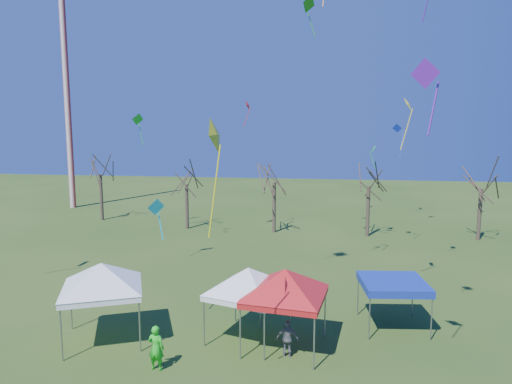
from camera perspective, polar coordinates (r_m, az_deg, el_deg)
ground at (r=19.39m, az=1.28°, el=-21.52°), size 140.00×140.00×0.00m
radio_mast at (r=59.08m, az=-22.51°, el=10.25°), size 0.70×0.70×25.00m
tree_0 at (r=49.84m, az=-18.97°, el=4.03°), size 3.83×3.83×8.44m
tree_1 at (r=43.51m, az=-8.73°, el=2.94°), size 3.42×3.42×7.54m
tree_2 at (r=41.50m, az=2.31°, el=3.47°), size 3.71×3.71×8.18m
tree_3 at (r=41.13m, az=13.99°, el=2.91°), size 3.59×3.59×7.91m
tree_4 at (r=42.99m, az=26.47°, el=2.49°), size 3.58×3.58×7.89m
tent_white_west at (r=21.70m, az=-18.79°, el=-9.02°), size 4.41×4.41×4.17m
tent_white_mid at (r=20.71m, az=-0.97°, el=-10.04°), size 4.22×4.22×3.89m
tent_red at (r=19.94m, az=3.68°, el=-10.25°), size 4.62×4.62×4.11m
tent_blue at (r=23.18m, az=16.78°, el=-10.98°), size 3.30×3.30×2.34m
person_green at (r=19.50m, az=-12.38°, el=-18.48°), size 0.72×0.51×1.84m
person_grey at (r=20.13m, az=3.97°, el=-17.83°), size 0.95×0.44×1.58m
kite_1 at (r=21.31m, az=-12.40°, el=-1.89°), size 0.85×0.89×1.98m
kite_5 at (r=14.40m, az=-5.05°, el=6.85°), size 0.47×1.19×3.83m
kite_13 at (r=40.73m, az=-1.02°, el=10.75°), size 0.66×0.95×2.32m
kite_17 at (r=25.94m, az=18.51°, el=10.23°), size 0.82×1.06×2.85m
kite_2 at (r=43.35m, az=-14.59°, el=8.77°), size 1.19×1.34×2.98m
kite_11 at (r=33.61m, az=6.57°, el=22.31°), size 1.26×1.41×2.78m
kite_22 at (r=36.24m, az=17.28°, el=7.47°), size 0.94×0.85×2.56m
kite_27 at (r=15.55m, az=20.48°, el=13.58°), size 0.92×0.81×2.40m
kite_19 at (r=39.24m, az=14.44°, el=5.20°), size 0.54×0.78×2.01m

